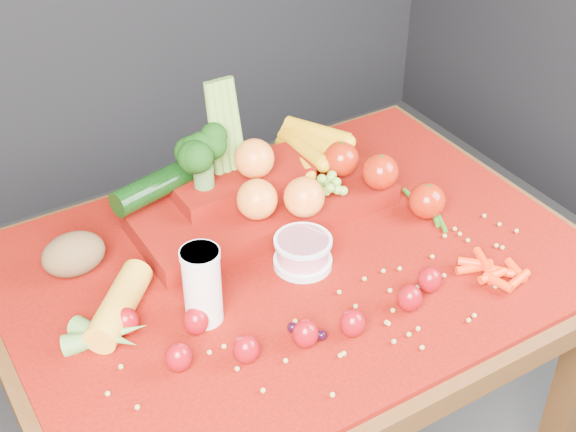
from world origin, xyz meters
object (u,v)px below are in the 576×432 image
yogurt_bowl (303,251)px  produce_mound (269,187)px  milk_glass (202,283)px  table (293,301)px

yogurt_bowl → produce_mound: size_ratio=0.18×
milk_glass → table: bearing=14.8°
milk_glass → yogurt_bowl: 0.23m
milk_glass → produce_mound: produce_mound is taller
milk_glass → yogurt_bowl: (0.22, 0.03, -0.05)m
table → produce_mound: size_ratio=1.83×
table → milk_glass: 0.29m
milk_glass → produce_mound: size_ratio=0.24×
table → produce_mound: (0.04, 0.15, 0.17)m
table → produce_mound: 0.23m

